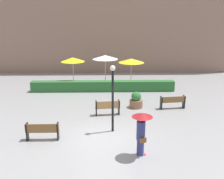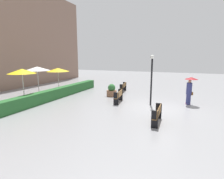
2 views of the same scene
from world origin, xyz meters
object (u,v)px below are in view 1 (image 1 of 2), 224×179
object	(u,v)px
lamp_post	(113,91)
patio_umbrella_yellow_far	(131,61)
bench_mid_center	(108,107)
patio_umbrella_yellow	(73,60)
pedestrian_with_umbrella	(141,129)
planter_pot	(136,101)
bench_near_left	(42,130)
bench_far_right	(173,101)
patio_umbrella_white	(105,57)

from	to	relation	value
lamp_post	patio_umbrella_yellow_far	world-z (taller)	lamp_post
bench_mid_center	patio_umbrella_yellow	distance (m)	7.34
pedestrian_with_umbrella	lamp_post	xyz separation A→B (m)	(-1.17, 2.57, 0.95)
planter_pot	pedestrian_with_umbrella	bearing A→B (deg)	-94.40
bench_mid_center	planter_pot	bearing A→B (deg)	35.71
bench_near_left	bench_mid_center	world-z (taller)	bench_mid_center
planter_pot	patio_umbrella_yellow_far	world-z (taller)	patio_umbrella_yellow_far
bench_near_left	patio_umbrella_yellow_far	world-z (taller)	patio_umbrella_yellow_far
bench_mid_center	patio_umbrella_yellow	size ratio (longest dim) A/B	0.60
bench_far_right	lamp_post	world-z (taller)	lamp_post
bench_near_left	patio_umbrella_yellow	world-z (taller)	patio_umbrella_yellow
bench_far_right	patio_umbrella_white	size ratio (longest dim) A/B	0.66
lamp_post	patio_umbrella_yellow	world-z (taller)	lamp_post
bench_mid_center	lamp_post	bearing A→B (deg)	-83.87
bench_mid_center	patio_umbrella_white	bearing A→B (deg)	91.13
bench_mid_center	planter_pot	xyz separation A→B (m)	(1.91, 1.37, -0.07)
pedestrian_with_umbrella	patio_umbrella_yellow_far	xyz separation A→B (m)	(0.68, 12.21, 0.90)
patio_umbrella_yellow	bench_mid_center	bearing A→B (deg)	-66.36
pedestrian_with_umbrella	patio_umbrella_yellow_far	distance (m)	12.26
patio_umbrella_white	patio_umbrella_yellow_far	size ratio (longest dim) A/B	1.10
bench_near_left	bench_mid_center	distance (m)	4.65
bench_mid_center	patio_umbrella_yellow_far	world-z (taller)	patio_umbrella_yellow_far
planter_pot	patio_umbrella_yellow	xyz separation A→B (m)	(-4.76, 5.13, 1.93)
planter_pot	patio_umbrella_yellow	distance (m)	7.26
lamp_post	patio_umbrella_yellow_far	size ratio (longest dim) A/B	1.52
bench_near_left	planter_pot	size ratio (longest dim) A/B	1.51
bench_near_left	patio_umbrella_white	size ratio (longest dim) A/B	0.63
lamp_post	patio_umbrella_yellow	bearing A→B (deg)	109.28
bench_mid_center	bench_far_right	xyz separation A→B (m)	(4.30, 1.07, -0.03)
bench_near_left	planter_pot	bearing A→B (deg)	42.39
bench_near_left	patio_umbrella_yellow	bearing A→B (deg)	87.68
bench_near_left	lamp_post	distance (m)	4.01
planter_pot	patio_umbrella_white	world-z (taller)	patio_umbrella_white
bench_near_left	bench_far_right	world-z (taller)	bench_near_left
pedestrian_with_umbrella	patio_umbrella_yellow_far	size ratio (longest dim) A/B	0.86
patio_umbrella_white	patio_umbrella_yellow_far	world-z (taller)	patio_umbrella_white
planter_pot	lamp_post	xyz separation A→B (m)	(-1.66, -3.73, 1.75)
bench_far_right	planter_pot	size ratio (longest dim) A/B	1.57
pedestrian_with_umbrella	patio_umbrella_yellow	bearing A→B (deg)	110.49
planter_pot	patio_umbrella_white	size ratio (longest dim) A/B	0.42
patio_umbrella_white	bench_far_right	bearing A→B (deg)	-56.15
bench_far_right	planter_pot	xyz separation A→B (m)	(-2.39, 0.30, -0.04)
bench_mid_center	pedestrian_with_umbrella	world-z (taller)	pedestrian_with_umbrella
patio_umbrella_yellow	patio_umbrella_yellow_far	size ratio (longest dim) A/B	1.10
bench_far_right	lamp_post	xyz separation A→B (m)	(-4.05, -3.43, 1.71)
pedestrian_with_umbrella	planter_pot	bearing A→B (deg)	85.60
pedestrian_with_umbrella	patio_umbrella_white	xyz separation A→B (m)	(-1.58, 12.64, 1.13)
bench_mid_center	bench_far_right	size ratio (longest dim) A/B	0.91
bench_near_left	patio_umbrella_white	bearing A→B (deg)	74.36
bench_mid_center	planter_pot	size ratio (longest dim) A/B	1.43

